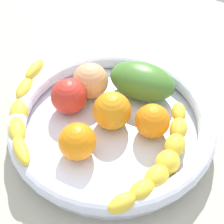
{
  "coord_description": "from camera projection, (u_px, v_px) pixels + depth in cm",
  "views": [
    {
      "loc": [
        28.53,
        20.86,
        45.71
      ],
      "look_at": [
        0.0,
        0.0,
        8.14
      ],
      "focal_mm": 47.89,
      "sensor_mm": 36.0,
      "label": 1
    }
  ],
  "objects": [
    {
      "name": "tomato_red",
      "position": [
        69.0,
        96.0,
        0.54
      ],
      "size": [
        6.51,
        6.51,
        6.51
      ],
      "primitive_type": "sphere",
      "color": "red",
      "rests_on": "fruit_bowl"
    },
    {
      "name": "orange_mid_right",
      "position": [
        113.0,
        110.0,
        0.51
      ],
      "size": [
        6.68,
        6.68,
        6.68
      ],
      "primitive_type": "sphere",
      "color": "orange",
      "rests_on": "fruit_bowl"
    },
    {
      "name": "fruit_bowl",
      "position": [
        112.0,
        121.0,
        0.53
      ],
      "size": [
        36.15,
        36.15,
        5.21
      ],
      "color": "silver",
      "rests_on": "kitchen_counter"
    },
    {
      "name": "orange_mid_left",
      "position": [
        77.0,
        142.0,
        0.47
      ],
      "size": [
        6.08,
        6.08,
        6.08
      ],
      "primitive_type": "sphere",
      "color": "orange",
      "rests_on": "fruit_bowl"
    },
    {
      "name": "kitchen_counter",
      "position": [
        112.0,
        136.0,
        0.56
      ],
      "size": [
        120.0,
        120.0,
        3.0
      ],
      "primitive_type": "cube",
      "color": "#ABA994",
      "rests_on": "ground"
    },
    {
      "name": "banana_draped_left",
      "position": [
        23.0,
        109.0,
        0.53
      ],
      "size": [
        20.59,
        17.86,
        4.46
      ],
      "color": "yellow",
      "rests_on": "fruit_bowl"
    },
    {
      "name": "orange_front",
      "position": [
        152.0,
        121.0,
        0.5
      ],
      "size": [
        5.92,
        5.92,
        5.92
      ],
      "primitive_type": "sphere",
      "color": "orange",
      "rests_on": "fruit_bowl"
    },
    {
      "name": "peach_blush",
      "position": [
        90.0,
        81.0,
        0.57
      ],
      "size": [
        6.84,
        6.84,
        6.84
      ],
      "primitive_type": "sphere",
      "color": "#E8A46D",
      "rests_on": "fruit_bowl"
    },
    {
      "name": "mango_green",
      "position": [
        142.0,
        81.0,
        0.57
      ],
      "size": [
        10.36,
        14.14,
        6.63
      ],
      "primitive_type": "ellipsoid",
      "rotation": [
        0.0,
        0.0,
        1.77
      ],
      "color": "#477F2F",
      "rests_on": "fruit_bowl"
    },
    {
      "name": "banana_draped_right",
      "position": [
        163.0,
        159.0,
        0.46
      ],
      "size": [
        24.47,
        7.44,
        4.11
      ],
      "color": "yellow",
      "rests_on": "fruit_bowl"
    }
  ]
}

